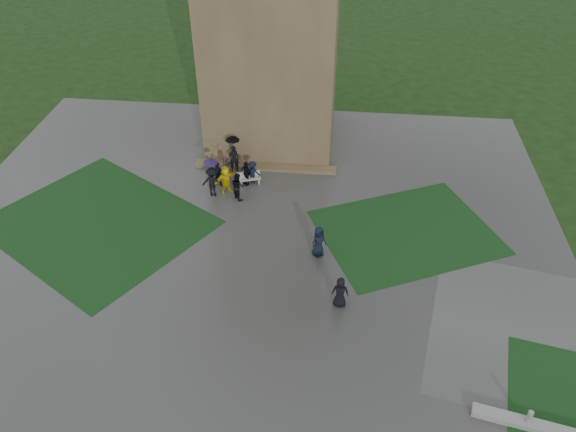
# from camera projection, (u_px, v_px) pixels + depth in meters

# --- Properties ---
(ground) EXTENTS (120.00, 120.00, 0.00)m
(ground) POSITION_uv_depth(u_px,v_px,m) (236.00, 286.00, 27.28)
(ground) COLOR black
(plaza) EXTENTS (34.00, 34.00, 0.02)m
(plaza) POSITION_uv_depth(u_px,v_px,m) (243.00, 258.00, 28.85)
(plaza) COLOR #373735
(plaza) RESTS_ON ground
(lawn_inset_left) EXTENTS (14.10, 13.46, 0.01)m
(lawn_inset_left) POSITION_uv_depth(u_px,v_px,m) (98.00, 223.00, 31.12)
(lawn_inset_left) COLOR black
(lawn_inset_left) RESTS_ON plaza
(lawn_inset_right) EXTENTS (11.12, 10.15, 0.01)m
(lawn_inset_right) POSITION_uv_depth(u_px,v_px,m) (406.00, 232.00, 30.51)
(lawn_inset_right) COLOR black
(lawn_inset_right) RESTS_ON plaza
(tower) EXTENTS (8.00, 8.00, 18.00)m
(tower) POSITION_uv_depth(u_px,v_px,m) (272.00, 2.00, 33.64)
(tower) COLOR brown
(tower) RESTS_ON ground
(tower_plinth) EXTENTS (9.00, 0.80, 0.22)m
(tower_plinth) POSITION_uv_depth(u_px,v_px,m) (266.00, 167.00, 35.56)
(tower_plinth) COLOR brown
(tower_plinth) RESTS_ON plaza
(bench) EXTENTS (1.44, 0.87, 0.80)m
(bench) POSITION_uv_depth(u_px,v_px,m) (249.00, 178.00, 33.99)
(bench) COLOR silver
(bench) RESTS_ON plaza
(visitor_cluster) EXTENTS (3.24, 3.75, 2.69)m
(visitor_cluster) POSITION_uv_depth(u_px,v_px,m) (227.00, 170.00, 33.21)
(visitor_cluster) COLOR black
(visitor_cluster) RESTS_ON plaza
(pedestrian_mid) EXTENTS (1.03, 1.01, 1.76)m
(pedestrian_mid) POSITION_uv_depth(u_px,v_px,m) (319.00, 241.00, 28.53)
(pedestrian_mid) COLOR black
(pedestrian_mid) RESTS_ON plaza
(pedestrian_near) EXTENTS (0.81, 0.56, 1.63)m
(pedestrian_near) POSITION_uv_depth(u_px,v_px,m) (340.00, 292.00, 25.75)
(pedestrian_near) COLOR black
(pedestrian_near) RESTS_ON plaza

